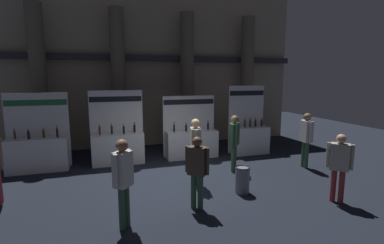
{
  "coord_description": "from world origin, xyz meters",
  "views": [
    {
      "loc": [
        -1.93,
        -7.39,
        2.87
      ],
      "look_at": [
        0.67,
        0.95,
        1.49
      ],
      "focal_mm": 26.2,
      "sensor_mm": 36.0,
      "label": 1
    }
  ],
  "objects_px": {
    "exhibitor_booth_2": "(191,141)",
    "visitor_6": "(339,162)",
    "visitor_0": "(306,135)",
    "visitor_2": "(197,167)",
    "visitor_4": "(234,138)",
    "trash_bin": "(242,180)",
    "exhibitor_booth_1": "(118,145)",
    "exhibitor_booth_3": "(249,137)",
    "visitor_5": "(195,145)",
    "exhibitor_booth_0": "(38,151)",
    "visitor_3": "(123,176)"
  },
  "relations": [
    {
      "from": "visitor_5",
      "to": "exhibitor_booth_0",
      "type": "bearing_deg",
      "value": -109.94
    },
    {
      "from": "exhibitor_booth_3",
      "to": "visitor_4",
      "type": "bearing_deg",
      "value": -130.39
    },
    {
      "from": "exhibitor_booth_1",
      "to": "exhibitor_booth_3",
      "type": "xyz_separation_m",
      "value": [
        4.85,
        -0.17,
        0.01
      ]
    },
    {
      "from": "exhibitor_booth_0",
      "to": "visitor_5",
      "type": "distance_m",
      "value": 5.03
    },
    {
      "from": "exhibitor_booth_0",
      "to": "visitor_5",
      "type": "bearing_deg",
      "value": -30.6
    },
    {
      "from": "trash_bin",
      "to": "visitor_4",
      "type": "distance_m",
      "value": 1.82
    },
    {
      "from": "trash_bin",
      "to": "visitor_0",
      "type": "distance_m",
      "value": 3.21
    },
    {
      "from": "trash_bin",
      "to": "visitor_2",
      "type": "xyz_separation_m",
      "value": [
        -1.36,
        -0.48,
        0.63
      ]
    },
    {
      "from": "exhibitor_booth_2",
      "to": "visitor_6",
      "type": "relative_size",
      "value": 1.38
    },
    {
      "from": "exhibitor_booth_0",
      "to": "visitor_6",
      "type": "height_order",
      "value": "exhibitor_booth_0"
    },
    {
      "from": "exhibitor_booth_1",
      "to": "visitor_6",
      "type": "bearing_deg",
      "value": -44.45
    },
    {
      "from": "trash_bin",
      "to": "visitor_4",
      "type": "bearing_deg",
      "value": 71.52
    },
    {
      "from": "visitor_2",
      "to": "visitor_5",
      "type": "distance_m",
      "value": 1.44
    },
    {
      "from": "visitor_3",
      "to": "visitor_4",
      "type": "height_order",
      "value": "visitor_3"
    },
    {
      "from": "visitor_4",
      "to": "visitor_2",
      "type": "bearing_deg",
      "value": -3.57
    },
    {
      "from": "trash_bin",
      "to": "visitor_2",
      "type": "relative_size",
      "value": 0.42
    },
    {
      "from": "visitor_2",
      "to": "visitor_3",
      "type": "height_order",
      "value": "visitor_3"
    },
    {
      "from": "visitor_2",
      "to": "exhibitor_booth_3",
      "type": "bearing_deg",
      "value": 89.31
    },
    {
      "from": "visitor_5",
      "to": "visitor_4",
      "type": "bearing_deg",
      "value": 126.0
    },
    {
      "from": "visitor_2",
      "to": "visitor_0",
      "type": "bearing_deg",
      "value": 62.8
    },
    {
      "from": "exhibitor_booth_2",
      "to": "trash_bin",
      "type": "height_order",
      "value": "exhibitor_booth_2"
    },
    {
      "from": "exhibitor_booth_1",
      "to": "visitor_6",
      "type": "relative_size",
      "value": 1.52
    },
    {
      "from": "visitor_4",
      "to": "trash_bin",
      "type": "bearing_deg",
      "value": 20.33
    },
    {
      "from": "exhibitor_booth_1",
      "to": "exhibitor_booth_3",
      "type": "height_order",
      "value": "exhibitor_booth_3"
    },
    {
      "from": "visitor_0",
      "to": "visitor_2",
      "type": "bearing_deg",
      "value": 119.59
    },
    {
      "from": "exhibitor_booth_2",
      "to": "visitor_2",
      "type": "bearing_deg",
      "value": -105.47
    },
    {
      "from": "trash_bin",
      "to": "visitor_4",
      "type": "relative_size",
      "value": 0.39
    },
    {
      "from": "visitor_3",
      "to": "visitor_6",
      "type": "bearing_deg",
      "value": -53.33
    },
    {
      "from": "exhibitor_booth_2",
      "to": "visitor_4",
      "type": "bearing_deg",
      "value": -67.09
    },
    {
      "from": "visitor_6",
      "to": "exhibitor_booth_2",
      "type": "bearing_deg",
      "value": 159.63
    },
    {
      "from": "visitor_4",
      "to": "visitor_5",
      "type": "height_order",
      "value": "visitor_5"
    },
    {
      "from": "exhibitor_booth_2",
      "to": "exhibitor_booth_3",
      "type": "distance_m",
      "value": 2.27
    },
    {
      "from": "trash_bin",
      "to": "visitor_3",
      "type": "bearing_deg",
      "value": -164.19
    },
    {
      "from": "exhibitor_booth_0",
      "to": "trash_bin",
      "type": "height_order",
      "value": "exhibitor_booth_0"
    },
    {
      "from": "visitor_0",
      "to": "exhibitor_booth_2",
      "type": "bearing_deg",
      "value": 62.04
    },
    {
      "from": "visitor_3",
      "to": "visitor_6",
      "type": "xyz_separation_m",
      "value": [
        4.81,
        -0.3,
        -0.08
      ]
    },
    {
      "from": "visitor_6",
      "to": "visitor_3",
      "type": "bearing_deg",
      "value": -138.7
    },
    {
      "from": "exhibitor_booth_3",
      "to": "exhibitor_booth_2",
      "type": "bearing_deg",
      "value": 176.09
    },
    {
      "from": "exhibitor_booth_0",
      "to": "visitor_4",
      "type": "bearing_deg",
      "value": -17.69
    },
    {
      "from": "visitor_5",
      "to": "exhibitor_booth_3",
      "type": "bearing_deg",
      "value": 140.13
    },
    {
      "from": "trash_bin",
      "to": "exhibitor_booth_0",
      "type": "bearing_deg",
      "value": 146.82
    },
    {
      "from": "visitor_6",
      "to": "exhibitor_booth_1",
      "type": "bearing_deg",
      "value": -179.6
    },
    {
      "from": "visitor_6",
      "to": "visitor_5",
      "type": "bearing_deg",
      "value": -170.88
    },
    {
      "from": "exhibitor_booth_1",
      "to": "visitor_5",
      "type": "bearing_deg",
      "value": -53.84
    },
    {
      "from": "exhibitor_booth_0",
      "to": "exhibitor_booth_1",
      "type": "relative_size",
      "value": 0.98
    },
    {
      "from": "exhibitor_booth_2",
      "to": "exhibitor_booth_3",
      "type": "xyz_separation_m",
      "value": [
        2.27,
        -0.15,
        0.06
      ]
    },
    {
      "from": "visitor_5",
      "to": "exhibitor_booth_2",
      "type": "bearing_deg",
      "value": 175.83
    },
    {
      "from": "trash_bin",
      "to": "visitor_6",
      "type": "bearing_deg",
      "value": -31.28
    },
    {
      "from": "visitor_0",
      "to": "visitor_5",
      "type": "relative_size",
      "value": 0.98
    },
    {
      "from": "visitor_0",
      "to": "exhibitor_booth_3",
      "type": "bearing_deg",
      "value": 30.29
    }
  ]
}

